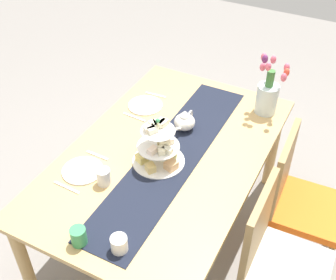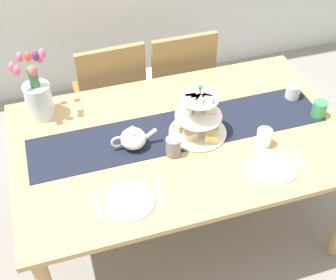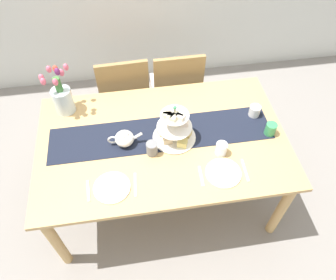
% 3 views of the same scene
% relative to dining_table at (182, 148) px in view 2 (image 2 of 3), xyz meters
% --- Properties ---
extents(ground_plane, '(8.00, 8.00, 0.00)m').
position_rel_dining_table_xyz_m(ground_plane, '(0.00, 0.00, -0.64)').
color(ground_plane, gray).
extents(dining_table, '(1.73, 1.08, 0.73)m').
position_rel_dining_table_xyz_m(dining_table, '(0.00, 0.00, 0.00)').
color(dining_table, tan).
rests_on(dining_table, ground_plane).
extents(chair_left, '(0.44, 0.44, 0.91)m').
position_rel_dining_table_xyz_m(chair_left, '(-0.24, 0.76, -0.14)').
color(chair_left, olive).
rests_on(chair_left, ground_plane).
extents(chair_right, '(0.42, 0.42, 0.91)m').
position_rel_dining_table_xyz_m(chair_right, '(0.23, 0.76, -0.14)').
color(chair_right, olive).
rests_on(chair_right, ground_plane).
extents(table_runner, '(1.56, 0.32, 0.00)m').
position_rel_dining_table_xyz_m(table_runner, '(0.00, 0.05, 0.09)').
color(table_runner, black).
rests_on(table_runner, dining_table).
extents(tiered_cake_stand, '(0.30, 0.30, 0.30)m').
position_rel_dining_table_xyz_m(tiered_cake_stand, '(0.08, 0.00, 0.19)').
color(tiered_cake_stand, beige).
rests_on(tiered_cake_stand, table_runner).
extents(teapot, '(0.24, 0.13, 0.14)m').
position_rel_dining_table_xyz_m(teapot, '(-0.26, 0.00, 0.15)').
color(teapot, white).
rests_on(teapot, table_runner).
extents(tulip_vase, '(0.19, 0.20, 0.42)m').
position_rel_dining_table_xyz_m(tulip_vase, '(-0.67, 0.39, 0.22)').
color(tulip_vase, silver).
rests_on(tulip_vase, dining_table).
extents(cream_jug, '(0.08, 0.08, 0.08)m').
position_rel_dining_table_xyz_m(cream_jug, '(0.70, 0.13, 0.13)').
color(cream_jug, white).
rests_on(cream_jug, dining_table).
extents(dinner_plate_left, '(0.23, 0.23, 0.01)m').
position_rel_dining_table_xyz_m(dinner_plate_left, '(-0.36, -0.34, 0.09)').
color(dinner_plate_left, white).
rests_on(dinner_plate_left, dining_table).
extents(fork_left, '(0.03, 0.15, 0.01)m').
position_rel_dining_table_xyz_m(fork_left, '(-0.51, -0.34, 0.09)').
color(fork_left, silver).
rests_on(fork_left, dining_table).
extents(knife_left, '(0.03, 0.17, 0.01)m').
position_rel_dining_table_xyz_m(knife_left, '(-0.22, -0.34, 0.09)').
color(knife_left, silver).
rests_on(knife_left, dining_table).
extents(dinner_plate_right, '(0.23, 0.23, 0.01)m').
position_rel_dining_table_xyz_m(dinner_plate_right, '(0.35, -0.34, 0.09)').
color(dinner_plate_right, white).
rests_on(dinner_plate_right, dining_table).
extents(fork_right, '(0.02, 0.15, 0.01)m').
position_rel_dining_table_xyz_m(fork_right, '(0.20, -0.34, 0.09)').
color(fork_right, silver).
rests_on(fork_right, dining_table).
extents(knife_right, '(0.02, 0.17, 0.01)m').
position_rel_dining_table_xyz_m(knife_right, '(0.49, -0.34, 0.09)').
color(knife_right, silver).
rests_on(knife_right, dining_table).
extents(mug_grey, '(0.08, 0.08, 0.09)m').
position_rel_dining_table_xyz_m(mug_grey, '(-0.08, -0.11, 0.14)').
color(mug_grey, slate).
rests_on(mug_grey, table_runner).
extents(mug_white_text, '(0.08, 0.08, 0.09)m').
position_rel_dining_table_xyz_m(mug_white_text, '(0.37, -0.18, 0.13)').
color(mug_white_text, white).
rests_on(mug_white_text, dining_table).
extents(mug_orange, '(0.08, 0.08, 0.09)m').
position_rel_dining_table_xyz_m(mug_orange, '(0.75, -0.06, 0.13)').
color(mug_orange, '#389356').
rests_on(mug_orange, dining_table).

